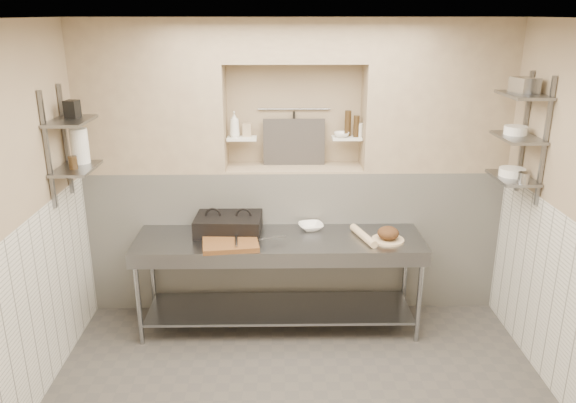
{
  "coord_description": "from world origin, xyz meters",
  "views": [
    {
      "loc": [
        -0.15,
        -3.5,
        2.83
      ],
      "look_at": [
        -0.08,
        0.9,
        1.35
      ],
      "focal_mm": 35.0,
      "sensor_mm": 36.0,
      "label": 1
    }
  ],
  "objects_px": {
    "prep_table": "(279,265)",
    "bottle_soap": "(234,124)",
    "rolling_pin": "(363,236)",
    "mixing_bowl": "(311,227)",
    "jug_left": "(80,146)",
    "cutting_board": "(231,244)",
    "bread_loaf": "(388,233)",
    "panini_press": "(229,224)",
    "bowl_alcove": "(342,135)"
  },
  "relations": [
    {
      "from": "prep_table",
      "to": "bottle_soap",
      "type": "relative_size",
      "value": 10.73
    },
    {
      "from": "rolling_pin",
      "to": "mixing_bowl",
      "type": "bearing_deg",
      "value": 151.39
    },
    {
      "from": "mixing_bowl",
      "to": "jug_left",
      "type": "distance_m",
      "value": 2.17
    },
    {
      "from": "jug_left",
      "to": "cutting_board",
      "type": "bearing_deg",
      "value": -8.09
    },
    {
      "from": "bread_loaf",
      "to": "jug_left",
      "type": "xyz_separation_m",
      "value": [
        -2.66,
        0.07,
        0.79
      ]
    },
    {
      "from": "panini_press",
      "to": "bread_loaf",
      "type": "relative_size",
      "value": 3.21
    },
    {
      "from": "mixing_bowl",
      "to": "bottle_soap",
      "type": "relative_size",
      "value": 0.95
    },
    {
      "from": "rolling_pin",
      "to": "panini_press",
      "type": "bearing_deg",
      "value": 171.08
    },
    {
      "from": "bowl_alcove",
      "to": "cutting_board",
      "type": "bearing_deg",
      "value": -144.72
    },
    {
      "from": "prep_table",
      "to": "bread_loaf",
      "type": "height_order",
      "value": "bread_loaf"
    },
    {
      "from": "mixing_bowl",
      "to": "rolling_pin",
      "type": "relative_size",
      "value": 0.51
    },
    {
      "from": "prep_table",
      "to": "mixing_bowl",
      "type": "height_order",
      "value": "mixing_bowl"
    },
    {
      "from": "rolling_pin",
      "to": "prep_table",
      "type": "bearing_deg",
      "value": 178.27
    },
    {
      "from": "prep_table",
      "to": "rolling_pin",
      "type": "height_order",
      "value": "rolling_pin"
    },
    {
      "from": "cutting_board",
      "to": "panini_press",
      "type": "bearing_deg",
      "value": 97.11
    },
    {
      "from": "jug_left",
      "to": "rolling_pin",
      "type": "bearing_deg",
      "value": -0.71
    },
    {
      "from": "prep_table",
      "to": "jug_left",
      "type": "relative_size",
      "value": 8.77
    },
    {
      "from": "mixing_bowl",
      "to": "bread_loaf",
      "type": "relative_size",
      "value": 1.19
    },
    {
      "from": "prep_table",
      "to": "cutting_board",
      "type": "bearing_deg",
      "value": -157.83
    },
    {
      "from": "bread_loaf",
      "to": "bottle_soap",
      "type": "relative_size",
      "value": 0.79
    },
    {
      "from": "bowl_alcove",
      "to": "bread_loaf",
      "type": "bearing_deg",
      "value": -58.64
    },
    {
      "from": "cutting_board",
      "to": "rolling_pin",
      "type": "bearing_deg",
      "value": 7.22
    },
    {
      "from": "mixing_bowl",
      "to": "bowl_alcove",
      "type": "bearing_deg",
      "value": 47.26
    },
    {
      "from": "prep_table",
      "to": "bowl_alcove",
      "type": "xyz_separation_m",
      "value": [
        0.6,
        0.55,
        1.09
      ]
    },
    {
      "from": "jug_left",
      "to": "panini_press",
      "type": "bearing_deg",
      "value": 7.52
    },
    {
      "from": "mixing_bowl",
      "to": "jug_left",
      "type": "xyz_separation_m",
      "value": [
        -1.99,
        -0.22,
        0.83
      ]
    },
    {
      "from": "mixing_bowl",
      "to": "rolling_pin",
      "type": "bearing_deg",
      "value": -28.61
    },
    {
      "from": "prep_table",
      "to": "cutting_board",
      "type": "distance_m",
      "value": 0.54
    },
    {
      "from": "cutting_board",
      "to": "mixing_bowl",
      "type": "relative_size",
      "value": 2.09
    },
    {
      "from": "prep_table",
      "to": "bowl_alcove",
      "type": "height_order",
      "value": "bowl_alcove"
    },
    {
      "from": "rolling_pin",
      "to": "bowl_alcove",
      "type": "distance_m",
      "value": 1.0
    },
    {
      "from": "panini_press",
      "to": "jug_left",
      "type": "relative_size",
      "value": 2.08
    },
    {
      "from": "rolling_pin",
      "to": "jug_left",
      "type": "xyz_separation_m",
      "value": [
        -2.45,
        0.03,
        0.83
      ]
    },
    {
      "from": "prep_table",
      "to": "rolling_pin",
      "type": "distance_m",
      "value": 0.81
    },
    {
      "from": "bottle_soap",
      "to": "bowl_alcove",
      "type": "relative_size",
      "value": 1.65
    },
    {
      "from": "prep_table",
      "to": "mixing_bowl",
      "type": "bearing_deg",
      "value": 37.16
    },
    {
      "from": "mixing_bowl",
      "to": "rolling_pin",
      "type": "distance_m",
      "value": 0.52
    },
    {
      "from": "prep_table",
      "to": "bottle_soap",
      "type": "height_order",
      "value": "bottle_soap"
    },
    {
      "from": "prep_table",
      "to": "bread_loaf",
      "type": "bearing_deg",
      "value": -3.68
    },
    {
      "from": "cutting_board",
      "to": "bottle_soap",
      "type": "distance_m",
      "value": 1.18
    },
    {
      "from": "bread_loaf",
      "to": "cutting_board",
      "type": "bearing_deg",
      "value": -175.49
    },
    {
      "from": "panini_press",
      "to": "rolling_pin",
      "type": "distance_m",
      "value": 1.24
    },
    {
      "from": "mixing_bowl",
      "to": "bottle_soap",
      "type": "distance_m",
      "value": 1.2
    },
    {
      "from": "prep_table",
      "to": "jug_left",
      "type": "height_order",
      "value": "jug_left"
    },
    {
      "from": "cutting_board",
      "to": "bowl_alcove",
      "type": "height_order",
      "value": "bowl_alcove"
    },
    {
      "from": "cutting_board",
      "to": "mixing_bowl",
      "type": "xyz_separation_m",
      "value": [
        0.72,
        0.4,
        0.01
      ]
    },
    {
      "from": "prep_table",
      "to": "jug_left",
      "type": "bearing_deg",
      "value": 179.74
    },
    {
      "from": "cutting_board",
      "to": "prep_table",
      "type": "bearing_deg",
      "value": 22.17
    },
    {
      "from": "panini_press",
      "to": "rolling_pin",
      "type": "relative_size",
      "value": 1.38
    },
    {
      "from": "bottle_soap",
      "to": "bowl_alcove",
      "type": "xyz_separation_m",
      "value": [
        1.01,
        -0.02,
        -0.1
      ]
    }
  ]
}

